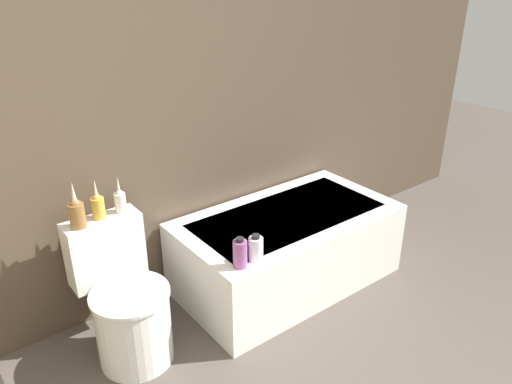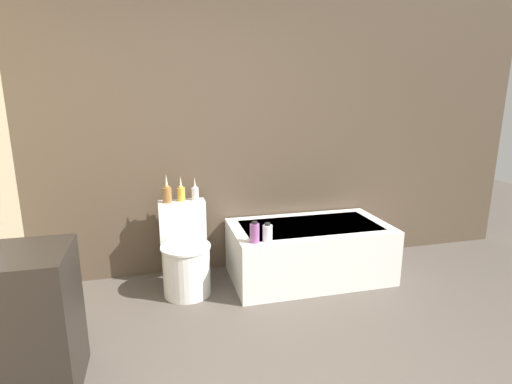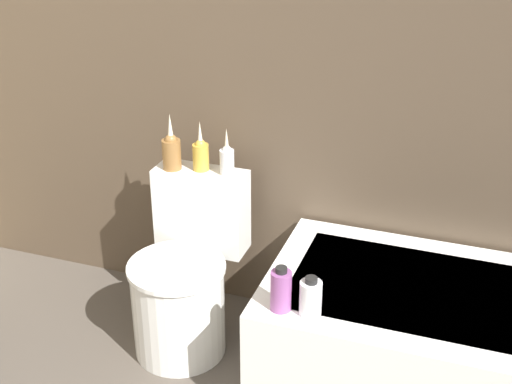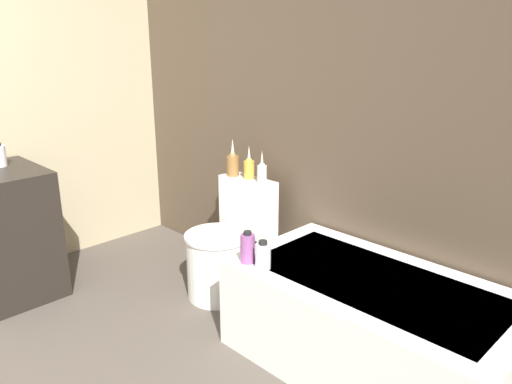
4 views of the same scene
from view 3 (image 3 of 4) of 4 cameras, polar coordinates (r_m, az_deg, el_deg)
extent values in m
cube|color=brown|center=(2.93, 1.57, 12.77)|extent=(6.40, 0.06, 2.60)
cube|color=white|center=(2.87, 15.16, -12.10)|extent=(1.40, 0.77, 0.50)
cube|color=#B7BCC6|center=(2.73, 15.75, -8.11)|extent=(1.20, 0.57, 0.01)
cylinder|color=white|center=(3.07, -6.20, -9.37)|extent=(0.39, 0.39, 0.41)
cylinder|color=white|center=(2.95, -6.40, -6.00)|extent=(0.41, 0.41, 0.02)
cube|color=white|center=(3.10, -4.37, -1.37)|extent=(0.40, 0.16, 0.37)
cylinder|color=olive|center=(3.02, -6.76, 3.00)|extent=(0.08, 0.08, 0.13)
sphere|color=olive|center=(3.00, -6.83, 4.14)|extent=(0.05, 0.05, 0.05)
cone|color=beige|center=(2.98, -6.89, 5.18)|extent=(0.03, 0.03, 0.12)
cylinder|color=gold|center=(3.00, -4.44, 2.80)|extent=(0.07, 0.07, 0.11)
sphere|color=gold|center=(2.98, -4.48, 3.81)|extent=(0.04, 0.04, 0.04)
cone|color=beige|center=(2.96, -4.51, 4.73)|extent=(0.02, 0.02, 0.10)
cylinder|color=silver|center=(2.96, -2.34, 2.40)|extent=(0.06, 0.06, 0.11)
sphere|color=silver|center=(2.94, -2.36, 3.36)|extent=(0.04, 0.04, 0.04)
cone|color=beige|center=(2.92, -2.37, 4.24)|extent=(0.02, 0.02, 0.10)
cylinder|color=#8C4C8C|center=(2.52, 2.01, -7.90)|extent=(0.08, 0.08, 0.15)
cylinder|color=black|center=(2.47, 2.04, -6.25)|extent=(0.04, 0.04, 0.02)
cylinder|color=silver|center=(2.50, 4.39, -8.49)|extent=(0.08, 0.08, 0.13)
cylinder|color=black|center=(2.46, 4.45, -7.05)|extent=(0.04, 0.04, 0.02)
camera|label=1|loc=(1.90, -66.52, 10.22)|focal=35.00mm
camera|label=2|loc=(1.64, -96.97, -17.39)|focal=28.00mm
camera|label=4|loc=(1.20, 83.32, -16.10)|focal=35.00mm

